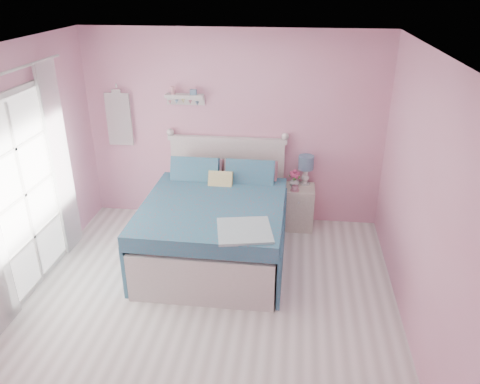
% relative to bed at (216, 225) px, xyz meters
% --- Properties ---
extents(floor, '(4.50, 4.50, 0.00)m').
position_rel_bed_xyz_m(floor, '(0.07, -1.21, -0.41)').
color(floor, beige).
rests_on(floor, ground).
extents(room_shell, '(4.50, 4.50, 4.50)m').
position_rel_bed_xyz_m(room_shell, '(0.07, -1.21, 1.18)').
color(room_shell, pink).
rests_on(room_shell, floor).
extents(bed, '(1.65, 2.08, 1.20)m').
position_rel_bed_xyz_m(bed, '(0.00, 0.00, 0.00)').
color(bed, silver).
rests_on(bed, floor).
extents(nightstand, '(0.41, 0.41, 0.60)m').
position_rel_bed_xyz_m(nightstand, '(1.00, 0.82, -0.11)').
color(nightstand, beige).
rests_on(nightstand, floor).
extents(table_lamp, '(0.20, 0.20, 0.41)m').
position_rel_bed_xyz_m(table_lamp, '(1.07, 0.94, 0.47)').
color(table_lamp, white).
rests_on(table_lamp, nightstand).
extents(vase, '(0.14, 0.14, 0.14)m').
position_rel_bed_xyz_m(vase, '(0.93, 0.84, 0.26)').
color(vase, silver).
rests_on(vase, nightstand).
extents(teacup, '(0.11, 0.11, 0.07)m').
position_rel_bed_xyz_m(teacup, '(0.94, 0.70, 0.22)').
color(teacup, '#C5849A').
rests_on(teacup, nightstand).
extents(roses, '(0.14, 0.11, 0.12)m').
position_rel_bed_xyz_m(roses, '(0.92, 0.84, 0.37)').
color(roses, '#DA4A83').
rests_on(roses, vase).
extents(wall_shelf, '(0.50, 0.15, 0.25)m').
position_rel_bed_xyz_m(wall_shelf, '(-0.55, 0.98, 1.33)').
color(wall_shelf, silver).
rests_on(wall_shelf, room_shell).
extents(hanging_dress, '(0.34, 0.03, 0.72)m').
position_rel_bed_xyz_m(hanging_dress, '(-1.48, 0.97, 0.99)').
color(hanging_dress, white).
rests_on(hanging_dress, room_shell).
extents(french_door, '(0.04, 1.32, 2.16)m').
position_rel_bed_xyz_m(french_door, '(-1.90, -0.81, 0.67)').
color(french_door, silver).
rests_on(french_door, floor).
extents(curtain_far, '(0.04, 0.40, 2.32)m').
position_rel_bed_xyz_m(curtain_far, '(-1.84, -0.06, 0.77)').
color(curtain_far, white).
rests_on(curtain_far, floor).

